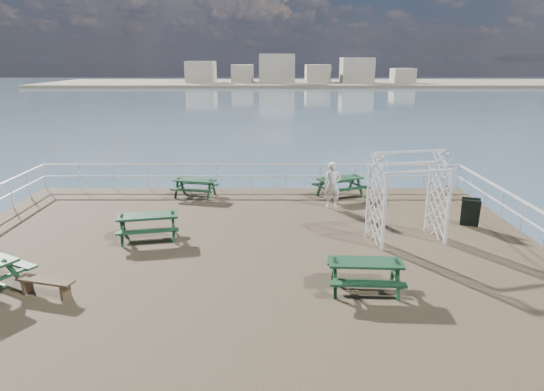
{
  "coord_description": "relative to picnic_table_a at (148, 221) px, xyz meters",
  "views": [
    {
      "loc": [
        0.93,
        -13.29,
        5.39
      ],
      "look_at": [
        0.89,
        1.9,
        1.1
      ],
      "focal_mm": 32.0,
      "sensor_mm": 36.0,
      "label": 1
    }
  ],
  "objects": [
    {
      "name": "sea_backdrop",
      "position": [
        15.47,
        133.22,
        -1.07
      ],
      "size": [
        300.0,
        300.0,
        9.2
      ],
      "color": "#435A71",
      "rests_on": "ground"
    },
    {
      "name": "sandwich_board",
      "position": [
        10.42,
        1.21,
        -0.1
      ],
      "size": [
        0.69,
        0.6,
        0.96
      ],
      "rotation": [
        0.0,
        0.0,
        -0.32
      ],
      "color": "black",
      "rests_on": "ground"
    },
    {
      "name": "picnic_table_b",
      "position": [
        0.71,
        4.81,
        -0.06
      ],
      "size": [
        1.89,
        1.65,
        0.8
      ],
      "rotation": [
        0.0,
        0.0,
        -0.22
      ],
      "color": "#12321D",
      "rests_on": "ground"
    },
    {
      "name": "person",
      "position": [
        6.07,
        3.28,
        0.3
      ],
      "size": [
        0.64,
        0.43,
        1.74
      ],
      "primitive_type": "imported",
      "rotation": [
        0.0,
        0.0,
        -0.02
      ],
      "color": "silver",
      "rests_on": "ground"
    },
    {
      "name": "railing",
      "position": [
        2.86,
        1.72,
        0.31
      ],
      "size": [
        17.77,
        13.76,
        1.1
      ],
      "color": "silver",
      "rests_on": "ground"
    },
    {
      "name": "trellis_arbor",
      "position": [
        7.94,
        -0.09,
        0.67
      ],
      "size": [
        2.46,
        1.67,
        2.79
      ],
      "rotation": [
        0.0,
        0.0,
        0.23
      ],
      "color": "silver",
      "rests_on": "ground"
    },
    {
      "name": "picnic_table_c",
      "position": [
        6.57,
        4.82,
        -0.0
      ],
      "size": [
        2.26,
        2.1,
        0.88
      ],
      "rotation": [
        0.0,
        0.0,
        0.44
      ],
      "color": "#12321D",
      "rests_on": "ground"
    },
    {
      "name": "picnic_table_e",
      "position": [
        6.07,
        -3.47,
        -0.02
      ],
      "size": [
        1.82,
        1.5,
        0.85
      ],
      "rotation": [
        0.0,
        0.0,
        -0.05
      ],
      "color": "#12321D",
      "rests_on": "ground"
    },
    {
      "name": "ground",
      "position": [
        2.94,
        -0.85,
        -0.72
      ],
      "size": [
        18.0,
        14.0,
        0.3
      ],
      "primitive_type": "cube",
      "color": "brown",
      "rests_on": "ground"
    },
    {
      "name": "flat_bench_near",
      "position": [
        -1.49,
        -3.76,
        -0.26
      ],
      "size": [
        1.46,
        0.7,
        0.41
      ],
      "rotation": [
        0.0,
        0.0,
        -0.27
      ],
      "color": "brown",
      "rests_on": "ground"
    },
    {
      "name": "picnic_table_a",
      "position": [
        0.0,
        0.0,
        0.0
      ],
      "size": [
        2.09,
        1.81,
        0.89
      ],
      "rotation": [
        0.0,
        0.0,
        0.21
      ],
      "color": "#12321D",
      "rests_on": "ground"
    }
  ]
}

